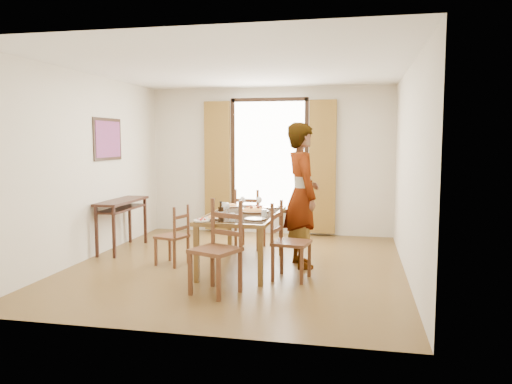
% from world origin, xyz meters
% --- Properties ---
extents(ground, '(5.00, 5.00, 0.00)m').
position_xyz_m(ground, '(0.00, 0.00, 0.00)').
color(ground, '#483216').
rests_on(ground, ground).
extents(room_shell, '(4.60, 5.10, 2.74)m').
position_xyz_m(room_shell, '(-0.00, 0.13, 1.54)').
color(room_shell, beige).
rests_on(room_shell, ground).
extents(console_table, '(0.38, 1.20, 0.80)m').
position_xyz_m(console_table, '(-2.03, 0.60, 0.68)').
color(console_table, '#321A10').
rests_on(console_table, ground).
extents(dining_table, '(0.92, 1.73, 0.76)m').
position_xyz_m(dining_table, '(0.10, -0.10, 0.69)').
color(dining_table, brown).
rests_on(dining_table, ground).
extents(chair_west, '(0.46, 0.46, 0.84)m').
position_xyz_m(chair_west, '(-0.89, -0.14, 0.39)').
color(chair_west, brown).
rests_on(chair_west, ground).
extents(chair_north, '(0.47, 0.47, 0.97)m').
position_xyz_m(chair_north, '(-0.08, 1.12, 0.45)').
color(chair_north, brown).
rests_on(chair_north, ground).
extents(chair_south, '(0.61, 0.61, 1.06)m').
position_xyz_m(chair_south, '(0.07, -1.25, 0.49)').
color(chair_south, brown).
rests_on(chair_south, ground).
extents(chair_east, '(0.49, 0.49, 0.97)m').
position_xyz_m(chair_east, '(0.78, -0.52, 0.45)').
color(chair_east, brown).
rests_on(chair_east, ground).
extents(man, '(1.05, 0.98, 1.98)m').
position_xyz_m(man, '(0.86, 0.18, 0.99)').
color(man, gray).
rests_on(man, ground).
extents(plate_sw, '(0.27, 0.27, 0.05)m').
position_xyz_m(plate_sw, '(-0.14, -0.68, 0.78)').
color(plate_sw, silver).
rests_on(plate_sw, dining_table).
extents(plate_se, '(0.27, 0.27, 0.05)m').
position_xyz_m(plate_se, '(0.38, -0.64, 0.78)').
color(plate_se, silver).
rests_on(plate_se, dining_table).
extents(plate_nw, '(0.27, 0.27, 0.05)m').
position_xyz_m(plate_nw, '(-0.20, 0.45, 0.78)').
color(plate_nw, silver).
rests_on(plate_nw, dining_table).
extents(plate_ne, '(0.27, 0.27, 0.05)m').
position_xyz_m(plate_ne, '(0.37, 0.45, 0.78)').
color(plate_ne, silver).
rests_on(plate_ne, dining_table).
extents(pasta_platter, '(0.40, 0.40, 0.10)m').
position_xyz_m(pasta_platter, '(0.23, -0.01, 0.81)').
color(pasta_platter, orange).
rests_on(pasta_platter, dining_table).
extents(caprese_plate, '(0.20, 0.20, 0.04)m').
position_xyz_m(caprese_plate, '(-0.24, -0.87, 0.78)').
color(caprese_plate, silver).
rests_on(caprese_plate, dining_table).
extents(wine_glass_a, '(0.08, 0.08, 0.18)m').
position_xyz_m(wine_glass_a, '(-0.04, -0.44, 0.85)').
color(wine_glass_a, white).
rests_on(wine_glass_a, dining_table).
extents(wine_glass_b, '(0.08, 0.08, 0.18)m').
position_xyz_m(wine_glass_b, '(0.24, 0.30, 0.85)').
color(wine_glass_b, white).
rests_on(wine_glass_b, dining_table).
extents(wine_glass_c, '(0.08, 0.08, 0.18)m').
position_xyz_m(wine_glass_c, '(0.01, 0.27, 0.85)').
color(wine_glass_c, white).
rests_on(wine_glass_c, dining_table).
extents(tumbler_a, '(0.07, 0.07, 0.10)m').
position_xyz_m(tumbler_a, '(0.45, -0.40, 0.81)').
color(tumbler_a, silver).
rests_on(tumbler_a, dining_table).
extents(tumbler_b, '(0.07, 0.07, 0.10)m').
position_xyz_m(tumbler_b, '(-0.26, 0.17, 0.81)').
color(tumbler_b, silver).
rests_on(tumbler_b, dining_table).
extents(tumbler_c, '(0.07, 0.07, 0.10)m').
position_xyz_m(tumbler_c, '(0.13, -0.80, 0.81)').
color(tumbler_c, silver).
rests_on(tumbler_c, dining_table).
extents(wine_bottle, '(0.07, 0.07, 0.25)m').
position_xyz_m(wine_bottle, '(-0.00, -0.85, 0.88)').
color(wine_bottle, black).
rests_on(wine_bottle, dining_table).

